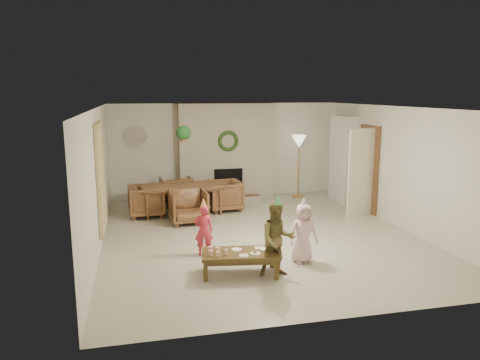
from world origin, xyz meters
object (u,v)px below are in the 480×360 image
object	(u,v)px
child_plaid	(277,239)
dining_chair_right	(224,195)
dining_chair_far	(177,191)
coffee_table_top	(240,254)
dining_chair_left	(147,201)
child_red	(204,230)
child_pink	(303,233)
dining_table	(182,200)
dining_chair_near	(188,207)

from	to	relation	value
child_plaid	dining_chair_right	bearing A→B (deg)	94.29
dining_chair_far	coffee_table_top	distance (m)	4.66
dining_chair_far	dining_chair_left	xyz separation A→B (m)	(-0.75, -0.87, 0.00)
dining_chair_left	child_red	bearing A→B (deg)	-166.14
dining_chair_left	child_plaid	bearing A→B (deg)	-158.55
child_plaid	dining_chair_left	bearing A→B (deg)	119.04
dining_chair_far	child_pink	bearing A→B (deg)	107.42
child_pink	child_plaid	bearing A→B (deg)	-145.21
coffee_table_top	child_pink	bearing A→B (deg)	22.52
child_pink	dining_table	bearing A→B (deg)	112.57
dining_chair_left	child_pink	bearing A→B (deg)	-148.78
coffee_table_top	dining_chair_near	bearing A→B (deg)	107.32
dining_chair_right	child_red	distance (m)	3.06
dining_table	child_red	distance (m)	2.86
dining_chair_far	coffee_table_top	world-z (taller)	dining_chair_far
dining_chair_near	dining_chair_right	bearing A→B (deg)	38.66
dining_chair_far	child_red	world-z (taller)	child_red
dining_chair_left	child_red	size ratio (longest dim) A/B	0.88
dining_chair_near	child_plaid	distance (m)	3.34
dining_chair_near	coffee_table_top	size ratio (longest dim) A/B	0.67
dining_table	coffee_table_top	size ratio (longest dim) A/B	1.57
dining_chair_far	child_plaid	bearing A→B (deg)	99.11
coffee_table_top	child_pink	world-z (taller)	child_pink
child_plaid	child_pink	bearing A→B (deg)	40.80
dining_table	child_pink	xyz separation A→B (m)	(1.65, -3.54, 0.17)
dining_chair_right	child_plaid	size ratio (longest dim) A/B	0.68
dining_chair_right	coffee_table_top	distance (m)	3.92
dining_table	child_plaid	xyz separation A→B (m)	(1.06, -3.98, 0.25)
dining_chair_far	child_pink	distance (m)	4.67
child_red	child_pink	bearing A→B (deg)	160.20
dining_chair_far	child_plaid	xyz separation A→B (m)	(1.12, -4.79, 0.22)
dining_chair_far	child_plaid	size ratio (longest dim) A/B	0.68
dining_chair_near	dining_chair_left	bearing A→B (deg)	135.00
dining_chair_right	child_pink	size ratio (longest dim) A/B	0.79
dining_chair_right	dining_chair_left	bearing A→B (deg)	-90.00
dining_chair_near	dining_chair_far	world-z (taller)	same
dining_chair_near	coffee_table_top	world-z (taller)	dining_chair_near
child_plaid	dining_chair_near	bearing A→B (deg)	111.13
child_red	child_pink	size ratio (longest dim) A/B	0.90
dining_chair_near	child_red	world-z (taller)	child_red
child_red	child_plaid	world-z (taller)	child_plaid
dining_chair_left	child_plaid	distance (m)	4.36
dining_table	dining_chair_near	xyz separation A→B (m)	(0.06, -0.81, 0.03)
coffee_table_top	child_pink	distance (m)	1.18
coffee_table_top	child_red	size ratio (longest dim) A/B	1.32
coffee_table_top	dining_chair_left	bearing A→B (deg)	118.06
dining_chair_right	child_plaid	xyz separation A→B (m)	(0.05, -4.06, 0.22)
dining_chair_right	child_plaid	bearing A→B (deg)	-3.31
dining_chair_right	child_pink	bearing A→B (deg)	6.02
dining_chair_near	child_red	xyz separation A→B (m)	(0.03, -2.04, 0.09)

